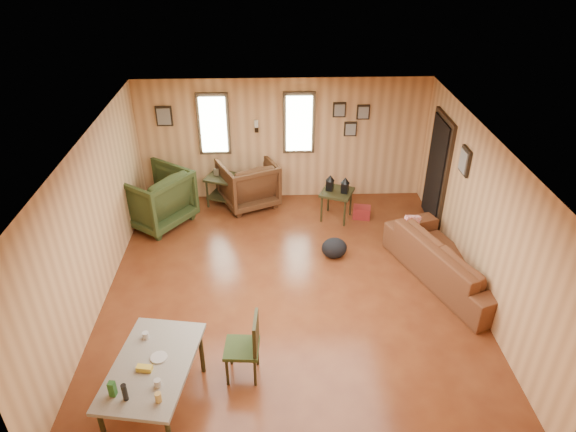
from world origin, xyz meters
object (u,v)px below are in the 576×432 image
Objects in this scene: side_table at (337,190)px; dining_table at (152,369)px; sofa at (452,254)px; end_table at (223,185)px; recliner_brown at (248,181)px; recliner_green at (154,195)px.

dining_table is (-2.55, -4.23, 0.06)m from side_table.
sofa reaches higher than end_table.
recliner_green is (-1.66, -0.64, 0.06)m from recliner_brown.
end_table is 2.23m from side_table.
sofa is at bearing 38.67° from dining_table.
sofa is at bearing -51.02° from side_table.
end_table is at bearing 154.74° from recliner_green.
end_table is at bearing 94.32° from dining_table.
dining_table is (-4.09, -2.32, 0.19)m from sofa.
sofa is 4.07m from recliner_brown.
side_table is (-1.55, 1.91, 0.13)m from sofa.
dining_table is (-0.41, -4.84, 0.24)m from end_table.
recliner_brown reaches higher than side_table.
end_table is (1.18, 0.65, -0.15)m from recliner_green.
recliner_brown is 1.78m from recliner_green.
recliner_green reaches higher than end_table.
end_table is 4.87m from dining_table.
dining_table is at bearing 55.07° from recliner_brown.
recliner_brown reaches higher than end_table.
side_table is at bearing 126.60° from recliner_green.
recliner_green is (-4.86, 1.88, 0.10)m from sofa.
recliner_brown is 0.89× the size of recliner_green.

